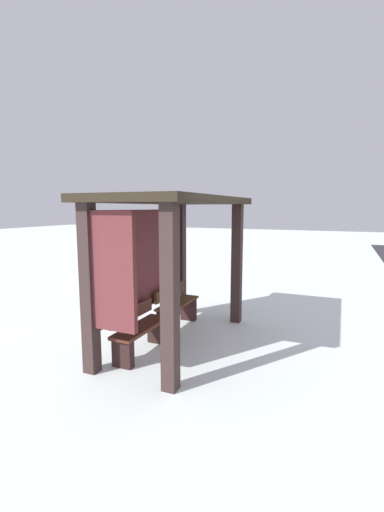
{
  "coord_description": "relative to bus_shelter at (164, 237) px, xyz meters",
  "views": [
    {
      "loc": [
        -4.83,
        -2.38,
        2.16
      ],
      "look_at": [
        0.36,
        -0.11,
        1.37
      ],
      "focal_mm": 24.3,
      "sensor_mm": 36.0,
      "label": 1
    }
  ],
  "objects": [
    {
      "name": "bench_left_inside",
      "position": [
        -0.53,
        0.14,
        -1.38
      ],
      "size": [
        1.14,
        0.34,
        0.71
      ],
      "color": "#52291D",
      "rests_on": "ground"
    },
    {
      "name": "ground_plane",
      "position": [
        0.09,
        -0.17,
        -1.71
      ],
      "size": [
        60.0,
        60.0,
        0.0
      ],
      "primitive_type": "plane",
      "color": "white"
    },
    {
      "name": "bus_shelter",
      "position": [
        0.0,
        0.0,
        0.0
      ],
      "size": [
        3.14,
        1.57,
        2.34
      ],
      "color": "#372725",
      "rests_on": "ground"
    },
    {
      "name": "bench_center_inside",
      "position": [
        0.71,
        0.14,
        -1.36
      ],
      "size": [
        1.14,
        0.34,
        0.75
      ],
      "color": "brown",
      "rests_on": "ground"
    }
  ]
}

